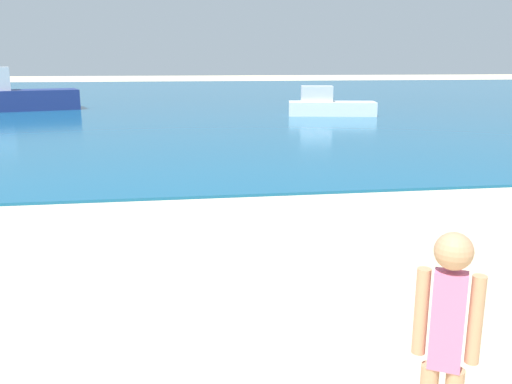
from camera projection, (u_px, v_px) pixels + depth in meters
water at (181, 97)px, 39.17m from camera, size 160.00×60.00×0.06m
person_standing at (445, 348)px, 3.17m from camera, size 0.34×0.23×1.63m
boat_near at (329, 105)px, 25.37m from camera, size 4.19×2.04×1.37m
boat_far at (6, 96)px, 27.72m from camera, size 6.80×3.85×2.20m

